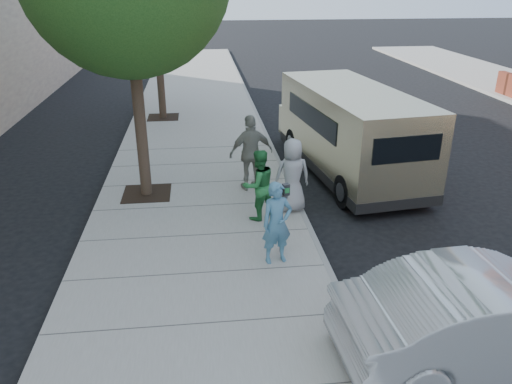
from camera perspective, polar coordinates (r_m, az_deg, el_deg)
ground at (r=10.92m, az=-1.24°, el=-5.33°), size 120.00×120.00×0.00m
sidewalk at (r=10.85m, az=-6.53°, el=-5.24°), size 5.00×60.00×0.15m
curb_face at (r=11.09m, az=6.21°, el=-4.55°), size 0.12×60.00×0.16m
parking_meter at (r=9.65m, az=2.93°, el=-1.37°), size 0.32×0.18×1.46m
van at (r=14.37m, az=10.55°, el=7.04°), size 2.97×6.82×2.45m
sedan at (r=8.12m, az=25.59°, el=-12.84°), size 4.66×1.84×1.51m
person_officer at (r=9.44m, az=2.41°, el=-3.57°), size 0.66×0.51×1.63m
person_green_shirt at (r=11.14m, az=0.30°, el=0.81°), size 0.98×0.89×1.64m
person_gray_shirt at (r=11.57m, az=4.16°, el=1.91°), size 0.90×0.63×1.74m
person_striped_polo at (r=12.71m, az=-0.55°, el=4.49°), size 1.23×0.73×1.96m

